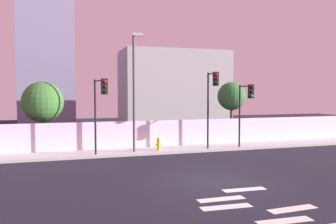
# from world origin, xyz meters

# --- Properties ---
(ground_plane) EXTENTS (80.00, 80.00, 0.00)m
(ground_plane) POSITION_xyz_m (0.00, 0.00, 0.00)
(ground_plane) COLOR black
(sidewalk) EXTENTS (36.00, 2.40, 0.15)m
(sidewalk) POSITION_xyz_m (0.00, 8.20, 0.07)
(sidewalk) COLOR #B6B6B6
(sidewalk) RESTS_ON ground
(perimeter_wall) EXTENTS (36.00, 0.18, 1.80)m
(perimeter_wall) POSITION_xyz_m (0.00, 9.49, 1.05)
(perimeter_wall) COLOR silver
(perimeter_wall) RESTS_ON sidewalk
(crosswalk_marking) EXTENTS (3.83, 4.77, 0.01)m
(crosswalk_marking) POSITION_xyz_m (-0.04, -3.67, 0.00)
(crosswalk_marking) COLOR silver
(crosswalk_marking) RESTS_ON ground
(traffic_light_left) EXTENTS (0.62, 1.75, 4.52)m
(traffic_light_left) POSITION_xyz_m (-4.17, 6.73, 3.47)
(traffic_light_left) COLOR black
(traffic_light_left) RESTS_ON sidewalk
(traffic_light_center) EXTENTS (0.34, 1.68, 4.25)m
(traffic_light_center) POSITION_xyz_m (5.39, 6.75, 3.28)
(traffic_light_center) COLOR black
(traffic_light_center) RESTS_ON sidewalk
(traffic_light_right) EXTENTS (0.36, 1.24, 5.05)m
(traffic_light_right) POSITION_xyz_m (3.06, 7.03, 3.81)
(traffic_light_right) COLOR black
(traffic_light_right) RESTS_ON sidewalk
(street_lamp_curbside) EXTENTS (0.61, 1.72, 7.24)m
(street_lamp_curbside) POSITION_xyz_m (-1.97, 7.55, 4.37)
(street_lamp_curbside) COLOR #4C4C51
(street_lamp_curbside) RESTS_ON sidewalk
(fire_hydrant) EXTENTS (0.44, 0.26, 0.83)m
(fire_hydrant) POSITION_xyz_m (-0.34, 7.78, 0.59)
(fire_hydrant) COLOR gold
(fire_hydrant) RESTS_ON sidewalk
(roadside_tree_leftmost) EXTENTS (2.72, 2.72, 4.62)m
(roadside_tree_leftmost) POSITION_xyz_m (-7.46, 10.82, 3.25)
(roadside_tree_leftmost) COLOR brown
(roadside_tree_leftmost) RESTS_ON ground
(roadside_tree_midleft) EXTENTS (2.21, 2.21, 4.71)m
(roadside_tree_midleft) POSITION_xyz_m (6.48, 10.82, 3.58)
(roadside_tree_midleft) COLOR brown
(roadside_tree_midleft) RESTS_ON ground
(low_building_distant) EXTENTS (11.68, 6.00, 8.51)m
(low_building_distant) POSITION_xyz_m (5.97, 23.49, 4.25)
(low_building_distant) COLOR #A0A0A0
(low_building_distant) RESTS_ON ground
(tower_on_skyline) EXTENTS (7.09, 5.00, 24.93)m
(tower_on_skyline) POSITION_xyz_m (-7.78, 35.49, 12.46)
(tower_on_skyline) COLOR gray
(tower_on_skyline) RESTS_ON ground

